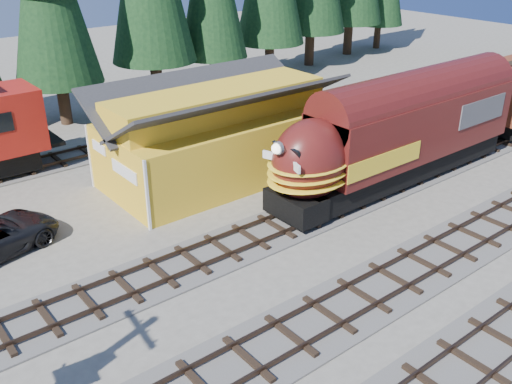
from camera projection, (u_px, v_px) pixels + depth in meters
ground at (366, 255)px, 23.82m from camera, size 120.00×120.00×0.00m
track_siding at (431, 166)px, 32.25m from camera, size 68.00×3.20×0.33m
depot at (219, 124)px, 29.95m from camera, size 12.80×7.00×5.30m
locomotive at (392, 138)px, 29.03m from camera, size 16.39×3.26×4.46m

